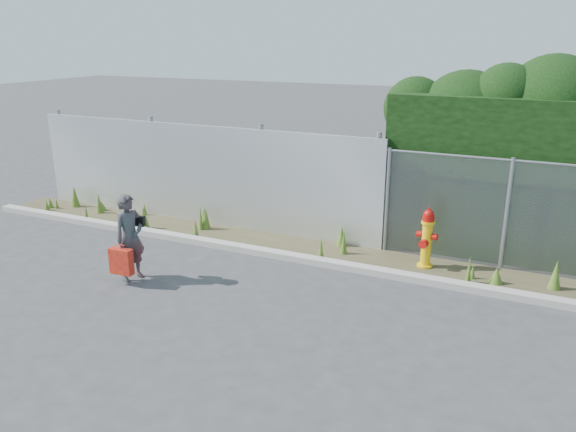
# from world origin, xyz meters

# --- Properties ---
(ground) EXTENTS (80.00, 80.00, 0.00)m
(ground) POSITION_xyz_m (0.00, 0.00, 0.00)
(ground) COLOR #3A3A3D
(ground) RESTS_ON ground
(curb) EXTENTS (16.00, 0.22, 0.12)m
(curb) POSITION_xyz_m (0.00, 1.80, 0.06)
(curb) COLOR #A59D95
(curb) RESTS_ON ground
(weed_strip) EXTENTS (16.00, 1.23, 0.55)m
(weed_strip) POSITION_xyz_m (0.34, 2.46, 0.14)
(weed_strip) COLOR #433C26
(weed_strip) RESTS_ON ground
(corrugated_fence) EXTENTS (8.50, 0.21, 2.30)m
(corrugated_fence) POSITION_xyz_m (-3.25, 3.01, 1.10)
(corrugated_fence) COLOR silver
(corrugated_fence) RESTS_ON ground
(chainlink_fence) EXTENTS (6.50, 0.07, 2.05)m
(chainlink_fence) POSITION_xyz_m (4.25, 3.00, 1.03)
(chainlink_fence) COLOR gray
(chainlink_fence) RESTS_ON ground
(fire_hydrant) EXTENTS (0.38, 0.34, 1.13)m
(fire_hydrant) POSITION_xyz_m (1.94, 2.48, 0.55)
(fire_hydrant) COLOR yellow
(fire_hydrant) RESTS_ON ground
(woman) EXTENTS (0.51, 0.64, 1.52)m
(woman) POSITION_xyz_m (-2.56, -0.12, 0.76)
(woman) COLOR #0E5C5B
(woman) RESTS_ON ground
(red_tote_bag) EXTENTS (0.40, 0.15, 0.53)m
(red_tote_bag) POSITION_xyz_m (-2.55, -0.40, 0.43)
(red_tote_bag) COLOR #A1091A
(black_shoulder_bag) EXTENTS (0.23, 0.10, 0.17)m
(black_shoulder_bag) POSITION_xyz_m (-2.52, 0.08, 1.00)
(black_shoulder_bag) COLOR black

